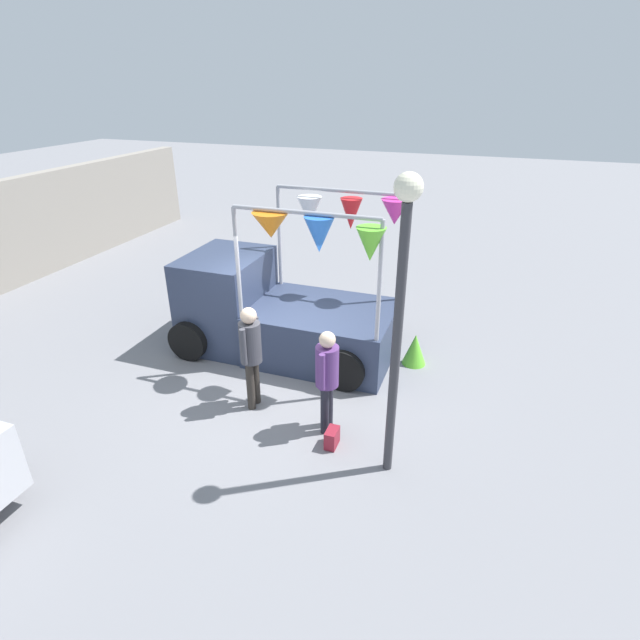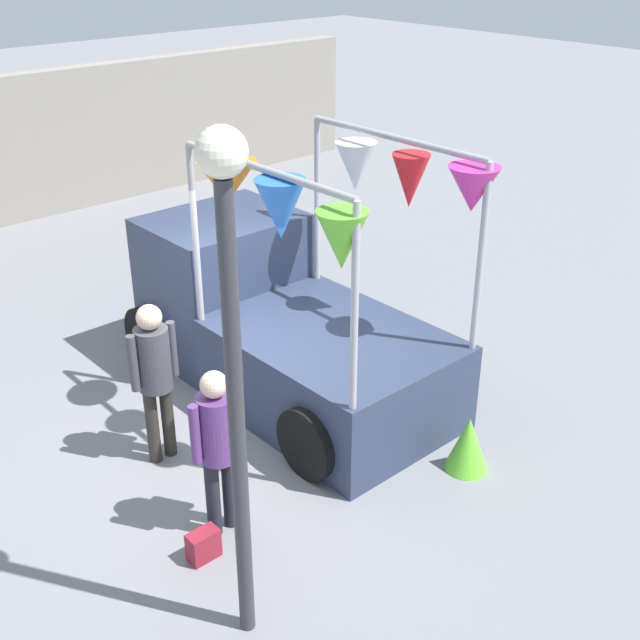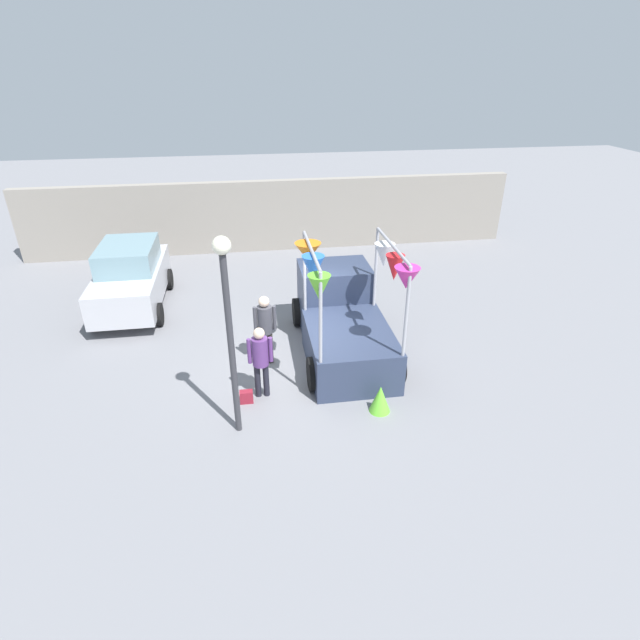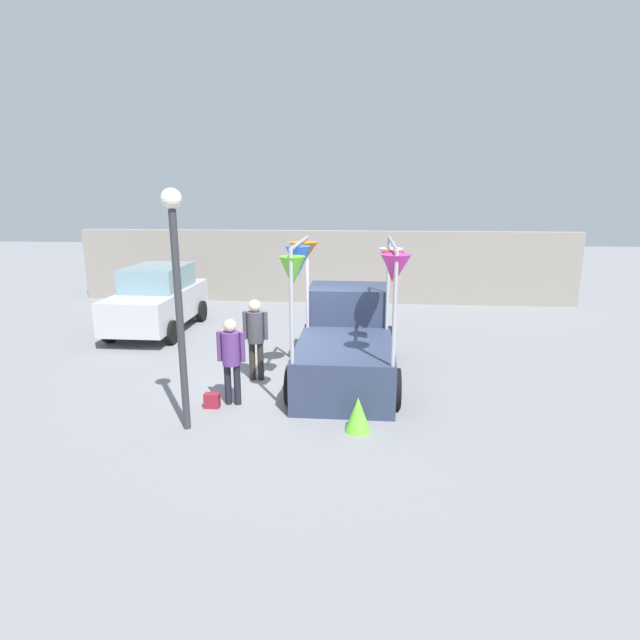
# 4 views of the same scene
# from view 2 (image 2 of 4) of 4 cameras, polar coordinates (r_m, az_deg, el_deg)

# --- Properties ---
(ground_plane) EXTENTS (60.00, 60.00, 0.00)m
(ground_plane) POSITION_cam_2_polar(r_m,az_deg,el_deg) (8.88, -6.32, -7.96)
(ground_plane) COLOR slate
(vendor_truck) EXTENTS (2.48, 4.10, 3.02)m
(vendor_truck) POSITION_cam_2_polar(r_m,az_deg,el_deg) (9.42, -3.28, 0.53)
(vendor_truck) COLOR #2D3851
(vendor_truck) RESTS_ON ground
(person_customer) EXTENTS (0.53, 0.34, 1.66)m
(person_customer) POSITION_cam_2_polar(r_m,az_deg,el_deg) (7.06, -7.31, -8.32)
(person_customer) COLOR black
(person_customer) RESTS_ON ground
(person_vendor) EXTENTS (0.53, 0.34, 1.75)m
(person_vendor) POSITION_cam_2_polar(r_m,az_deg,el_deg) (8.06, -11.69, -3.38)
(person_vendor) COLOR #2D2823
(person_vendor) RESTS_ON ground
(handbag) EXTENTS (0.28, 0.16, 0.28)m
(handbag) POSITION_cam_2_polar(r_m,az_deg,el_deg) (7.31, -8.29, -15.56)
(handbag) COLOR maroon
(handbag) RESTS_ON ground
(street_lamp) EXTENTS (0.32, 0.32, 3.97)m
(street_lamp) POSITION_cam_2_polar(r_m,az_deg,el_deg) (5.23, -6.29, -1.26)
(street_lamp) COLOR #333338
(street_lamp) RESTS_ON ground
(folded_kite_bundle_lime) EXTENTS (0.62, 0.62, 0.60)m
(folded_kite_bundle_lime) POSITION_cam_2_polar(r_m,az_deg,el_deg) (8.27, 10.47, -8.65)
(folded_kite_bundle_lime) COLOR #66CC33
(folded_kite_bundle_lime) RESTS_ON ground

